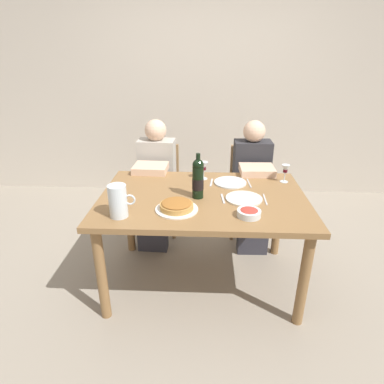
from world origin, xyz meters
name	(u,v)px	position (x,y,z in m)	size (l,w,h in m)	color
ground_plane	(202,280)	(0.00, 0.00, 0.00)	(8.00, 8.00, 0.00)	gray
back_wall	(206,81)	(0.00, 1.93, 1.40)	(8.00, 0.10, 2.80)	beige
dining_table	(203,207)	(0.00, 0.00, 0.67)	(1.50, 1.00, 0.76)	olive
wine_bottle	(198,179)	(-0.04, -0.02, 0.90)	(0.08, 0.08, 0.33)	black
water_pitcher	(118,203)	(-0.53, -0.34, 0.85)	(0.17, 0.12, 0.21)	silver
baked_tart	(177,206)	(-0.17, -0.23, 0.79)	(0.29, 0.29, 0.06)	white
salad_bowl	(249,213)	(0.30, -0.30, 0.79)	(0.15, 0.15, 0.05)	silver
wine_glass_left_diner	(285,170)	(0.65, 0.30, 0.86)	(0.06, 0.06, 0.15)	silver
wine_glass_right_diner	(204,167)	(0.00, 0.34, 0.86)	(0.07, 0.07, 0.15)	silver
dinner_plate_left_setting	(244,199)	(0.29, -0.05, 0.77)	(0.26, 0.26, 0.01)	silver
dinner_plate_right_setting	(230,182)	(0.21, 0.26, 0.77)	(0.26, 0.26, 0.01)	silver
fork_left_setting	(223,199)	(0.14, -0.05, 0.76)	(0.16, 0.01, 0.01)	silver
knife_left_setting	(265,199)	(0.44, -0.05, 0.76)	(0.18, 0.01, 0.01)	silver
knife_right_setting	(249,183)	(0.36, 0.26, 0.76)	(0.18, 0.01, 0.01)	silver
spoon_right_setting	(211,182)	(0.06, 0.26, 0.76)	(0.16, 0.01, 0.01)	silver
chair_left	(160,182)	(-0.45, 0.90, 0.50)	(0.42, 0.42, 0.87)	#9E7A51
diner_left	(155,180)	(-0.46, 0.66, 0.62)	(0.35, 0.51, 1.16)	#B7B2A8
chair_right	(248,184)	(0.45, 0.89, 0.50)	(0.41, 0.41, 0.87)	#9E7A51
diner_right	(252,182)	(0.45, 0.66, 0.62)	(0.34, 0.51, 1.16)	#2D2D33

